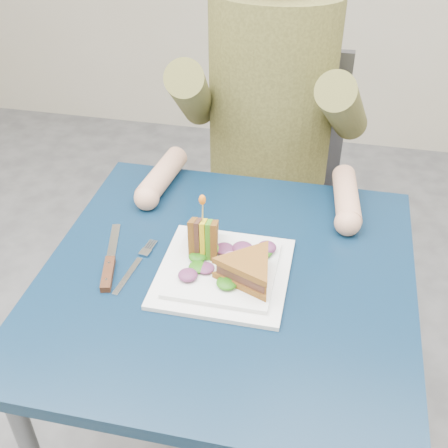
% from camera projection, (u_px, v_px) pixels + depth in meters
% --- Properties ---
extents(table, '(0.75, 0.75, 0.73)m').
position_uv_depth(table, '(227.00, 302.00, 1.19)').
color(table, black).
rests_on(table, ground).
extents(chair, '(0.42, 0.40, 0.93)m').
position_uv_depth(chair, '(270.00, 179.00, 1.78)').
color(chair, '#47474C').
rests_on(chair, ground).
extents(diner, '(0.54, 0.59, 0.74)m').
position_uv_depth(diner, '(271.00, 80.00, 1.47)').
color(diner, brown).
rests_on(diner, chair).
extents(plate, '(0.26, 0.26, 0.02)m').
position_uv_depth(plate, '(224.00, 271.00, 1.13)').
color(plate, white).
rests_on(plate, table).
extents(sandwich_flat, '(0.19, 0.19, 0.05)m').
position_uv_depth(sandwich_flat, '(249.00, 270.00, 1.08)').
color(sandwich_flat, brown).
rests_on(sandwich_flat, plate).
extents(sandwich_upright, '(0.08, 0.13, 0.13)m').
position_uv_depth(sandwich_upright, '(203.00, 237.00, 1.15)').
color(sandwich_upright, brown).
rests_on(sandwich_upright, plate).
extents(fork, '(0.04, 0.18, 0.01)m').
position_uv_depth(fork, '(134.00, 267.00, 1.15)').
color(fork, silver).
rests_on(fork, table).
extents(knife, '(0.08, 0.22, 0.02)m').
position_uv_depth(knife, '(109.00, 268.00, 1.14)').
color(knife, silver).
rests_on(knife, table).
extents(toothpick, '(0.01, 0.01, 0.06)m').
position_uv_depth(toothpick, '(203.00, 211.00, 1.11)').
color(toothpick, tan).
rests_on(toothpick, sandwich_upright).
extents(toothpick_frill, '(0.01, 0.01, 0.02)m').
position_uv_depth(toothpick_frill, '(202.00, 200.00, 1.09)').
color(toothpick_frill, orange).
rests_on(toothpick_frill, sandwich_upright).
extents(lettuce_spill, '(0.15, 0.13, 0.02)m').
position_uv_depth(lettuce_spill, '(227.00, 261.00, 1.12)').
color(lettuce_spill, '#337A14').
rests_on(lettuce_spill, plate).
extents(onion_ring, '(0.04, 0.04, 0.02)m').
position_uv_depth(onion_ring, '(232.00, 261.00, 1.12)').
color(onion_ring, '#9E4C7A').
rests_on(onion_ring, plate).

